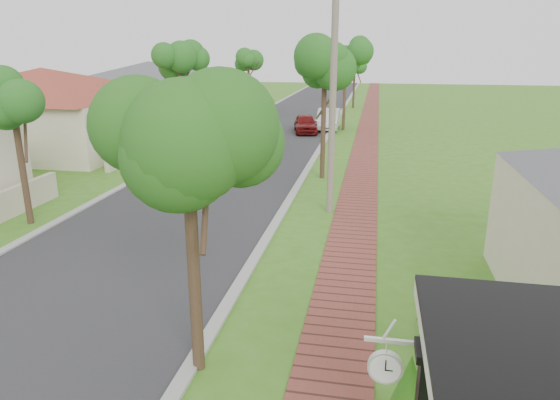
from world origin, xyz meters
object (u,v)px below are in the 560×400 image
Objects in this scene: parked_car_white at (328,119)px; near_tree at (186,126)px; station_clock at (386,365)px; parked_car_red at (306,124)px; utility_pole at (333,92)px.

near_tree reaches higher than parked_car_white.
near_tree is at bearing 147.18° from station_clock.
utility_pole is (3.30, -17.11, 3.63)m from parked_car_red.
utility_pole is at bearing 98.52° from station_clock.
parked_car_red is 27.08m from near_tree.
parked_car_red is at bearing 99.94° from station_clock.
near_tree reaches higher than parked_car_red.
near_tree is at bearing -89.95° from parked_car_white.
station_clock is at bearing -91.85° from parked_car_red.
station_clock is at bearing -83.96° from parked_car_white.
utility_pole is (1.50, 9.63, -0.22)m from near_tree.
parked_car_red is at bearing -127.51° from parked_car_white.
parked_car_white is 0.52× the size of utility_pole.
parked_car_white is at bearing 96.79° from station_clock.
station_clock reaches higher than parked_car_white.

